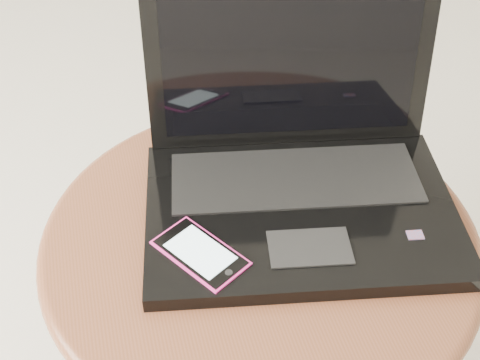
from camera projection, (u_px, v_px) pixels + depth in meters
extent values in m
cylinder|color=#4E2E17|center=(257.00, 336.00, 0.99)|extent=(0.09, 0.09, 0.39)
cylinder|color=brown|center=(260.00, 238.00, 0.85)|extent=(0.53, 0.53, 0.03)
torus|color=brown|center=(260.00, 238.00, 0.85)|extent=(0.56, 0.56, 0.03)
cube|color=black|center=(301.00, 212.00, 0.85)|extent=(0.44, 0.34, 0.02)
cube|color=black|center=(295.00, 178.00, 0.89)|extent=(0.34, 0.18, 0.00)
cube|color=black|center=(310.00, 247.00, 0.79)|extent=(0.11, 0.08, 0.00)
cube|color=red|center=(415.00, 235.00, 0.81)|extent=(0.02, 0.02, 0.00)
cube|color=black|center=(290.00, 63.00, 0.88)|extent=(0.38, 0.11, 0.24)
cube|color=black|center=(290.00, 64.00, 0.88)|extent=(0.34, 0.09, 0.20)
cube|color=black|center=(200.00, 238.00, 0.83)|extent=(0.12, 0.13, 0.01)
cube|color=#AC0547|center=(168.00, 216.00, 0.85)|extent=(0.05, 0.04, 0.00)
cube|color=#FF2D9A|center=(200.00, 256.00, 0.79)|extent=(0.11, 0.13, 0.01)
cube|color=black|center=(200.00, 252.00, 0.79)|extent=(0.10, 0.12, 0.00)
cube|color=#CEF1FB|center=(200.00, 251.00, 0.79)|extent=(0.08, 0.09, 0.00)
cylinder|color=black|center=(229.00, 272.00, 0.76)|extent=(0.01, 0.01, 0.00)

